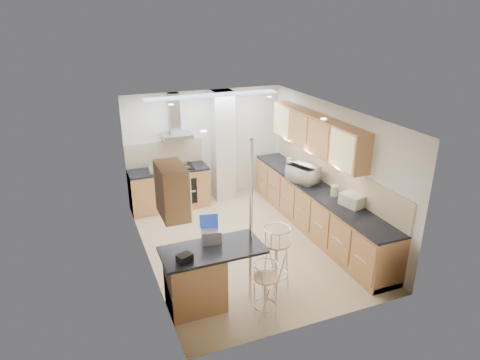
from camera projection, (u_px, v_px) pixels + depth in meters
name	position (u px, v px, depth m)	size (l,w,h in m)	color
ground	(246.00, 243.00, 8.07)	(4.80, 4.80, 0.00)	beige
room_shell	(254.00, 158.00, 7.94)	(3.64, 4.84, 2.51)	silver
right_counter	(316.00, 209.00, 8.42)	(0.63, 4.40, 0.92)	#A97843
back_counter	(169.00, 188.00, 9.38)	(1.70, 0.63, 0.92)	#A97843
peninsula	(213.00, 276.00, 6.26)	(1.47, 0.72, 0.94)	#A97843
microwave	(303.00, 174.00, 8.47)	(0.61, 0.41, 0.34)	white
laptop	(211.00, 236.00, 6.23)	(0.29, 0.22, 0.20)	#919498
bag	(185.00, 258.00, 5.76)	(0.20, 0.14, 0.11)	black
bar_stool_near	(266.00, 291.00, 5.97)	(0.37, 0.37, 0.90)	tan
bar_stool_end	(276.00, 258.00, 6.60)	(0.44, 0.44, 1.08)	tan
jar_a	(289.00, 161.00, 9.42)	(0.12, 0.12, 0.16)	beige
jar_b	(290.00, 164.00, 9.24)	(0.11, 0.11, 0.15)	beige
jar_c	(334.00, 191.00, 7.84)	(0.14, 0.14, 0.20)	#B0A68C
jar_d	(354.00, 205.00, 7.33)	(0.10, 0.10, 0.13)	white
bread_bin	(353.00, 200.00, 7.45)	(0.31, 0.40, 0.21)	beige
kettle	(152.00, 168.00, 8.90)	(0.16, 0.16, 0.24)	#A5A8AA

